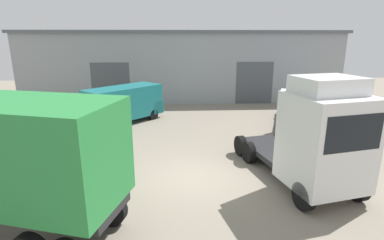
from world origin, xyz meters
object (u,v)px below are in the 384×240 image
Objects in this scene: gravel_pile at (0,123)px; tractor_unit_white at (317,139)px; delivery_van_teal at (126,103)px; flatbed_truck_white at (300,112)px.

tractor_unit_white is at bearing -26.70° from gravel_pile.
delivery_van_teal is 1.25× the size of gravel_pile.
tractor_unit_white is at bearing 2.51° from flatbed_truck_white.
flatbed_truck_white is 17.94m from gravel_pile.
tractor_unit_white is 7.27m from flatbed_truck_white.
delivery_van_teal is at bearing -152.27° from tractor_unit_white.
gravel_pile is at bearing -129.11° from tractor_unit_white.
tractor_unit_white reaches higher than delivery_van_teal.
delivery_van_teal is at bearing -85.41° from flatbed_truck_white.
tractor_unit_white is 13.12m from delivery_van_teal.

